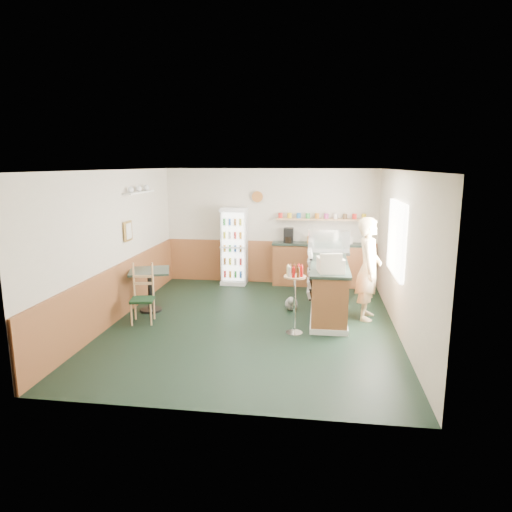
% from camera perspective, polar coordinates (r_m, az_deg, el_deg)
% --- Properties ---
extents(ground, '(6.00, 6.00, 0.00)m').
position_cam_1_polar(ground, '(8.24, -0.50, -8.44)').
color(ground, black).
rests_on(ground, ground).
extents(room_envelope, '(5.04, 6.02, 2.72)m').
position_cam_1_polar(room_envelope, '(8.60, -1.31, 2.89)').
color(room_envelope, beige).
rests_on(room_envelope, ground).
extents(service_counter, '(0.68, 3.01, 1.01)m').
position_cam_1_polar(service_counter, '(9.05, 9.00, -3.70)').
color(service_counter, '#9C5A32').
rests_on(service_counter, ground).
extents(back_counter, '(2.24, 0.42, 1.69)m').
position_cam_1_polar(back_counter, '(10.70, 7.99, -0.81)').
color(back_counter, '#9C5A32').
rests_on(back_counter, ground).
extents(drinks_fridge, '(0.60, 0.52, 1.81)m').
position_cam_1_polar(drinks_fridge, '(10.75, -2.73, 1.25)').
color(drinks_fridge, white).
rests_on(drinks_fridge, ground).
extents(display_case, '(0.83, 0.44, 0.47)m').
position_cam_1_polar(display_case, '(9.36, 9.10, 1.73)').
color(display_case, silver).
rests_on(display_case, service_counter).
extents(cash_register, '(0.48, 0.50, 0.24)m').
position_cam_1_polar(cash_register, '(7.79, 9.30, -1.10)').
color(cash_register, beige).
rests_on(cash_register, service_counter).
extents(shopkeeper, '(0.53, 0.68, 1.88)m').
position_cam_1_polar(shopkeeper, '(8.50, 13.88, -1.57)').
color(shopkeeper, tan).
rests_on(shopkeeper, ground).
extents(condiment_stand, '(0.37, 0.37, 1.16)m').
position_cam_1_polar(condiment_stand, '(7.57, 4.86, -4.01)').
color(condiment_stand, silver).
rests_on(condiment_stand, ground).
extents(newspaper_rack, '(0.10, 0.48, 0.96)m').
position_cam_1_polar(newspaper_rack, '(8.92, 6.76, -2.24)').
color(newspaper_rack, black).
rests_on(newspaper_rack, ground).
extents(cafe_table, '(0.93, 0.93, 0.81)m').
position_cam_1_polar(cafe_table, '(8.99, -13.14, -3.21)').
color(cafe_table, black).
rests_on(cafe_table, ground).
extents(cafe_chair, '(0.46, 0.46, 1.06)m').
position_cam_1_polar(cafe_chair, '(8.45, -13.85, -4.32)').
color(cafe_chair, black).
rests_on(cafe_chair, ground).
extents(dog_doorstop, '(0.25, 0.33, 0.30)m').
position_cam_1_polar(dog_doorstop, '(8.92, 4.44, -5.92)').
color(dog_doorstop, gray).
rests_on(dog_doorstop, ground).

